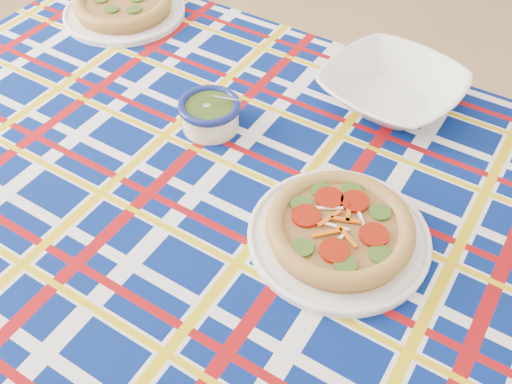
% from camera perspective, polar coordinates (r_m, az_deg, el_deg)
% --- Properties ---
extents(floor, '(4.00, 4.00, 0.00)m').
position_cam_1_polar(floor, '(2.01, -9.80, -5.02)').
color(floor, '#90704A').
rests_on(floor, ground).
extents(dining_table, '(1.95, 1.59, 0.79)m').
position_cam_1_polar(dining_table, '(1.10, -1.02, -2.98)').
color(dining_table, brown).
rests_on(dining_table, floor).
extents(tablecloth, '(2.00, 1.63, 0.11)m').
position_cam_1_polar(tablecloth, '(1.08, -1.04, -2.10)').
color(tablecloth, navy).
rests_on(tablecloth, dining_table).
extents(main_focaccia_plate, '(0.41, 0.41, 0.06)m').
position_cam_1_polar(main_focaccia_plate, '(0.96, 8.41, -3.54)').
color(main_focaccia_plate, brown).
rests_on(main_focaccia_plate, tablecloth).
extents(pesto_bowl, '(0.15, 0.15, 0.08)m').
position_cam_1_polar(pesto_bowl, '(1.16, -4.64, 7.96)').
color(pesto_bowl, '#23370F').
rests_on(pesto_bowl, tablecloth).
extents(serving_bowl, '(0.39, 0.39, 0.07)m').
position_cam_1_polar(serving_bowl, '(1.25, 13.43, 9.99)').
color(serving_bowl, white).
rests_on(serving_bowl, tablecloth).
extents(second_focaccia_plate, '(0.38, 0.38, 0.06)m').
position_cam_1_polar(second_focaccia_plate, '(1.56, -13.14, 17.79)').
color(second_focaccia_plate, brown).
rests_on(second_focaccia_plate, tablecloth).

